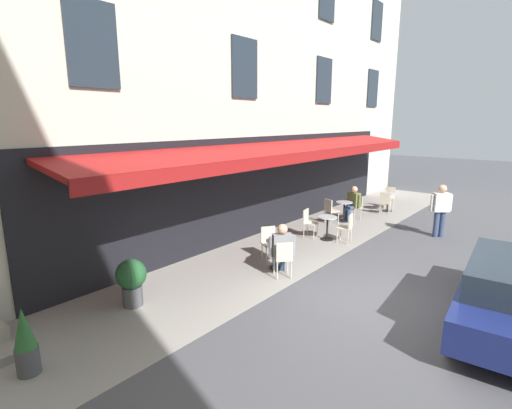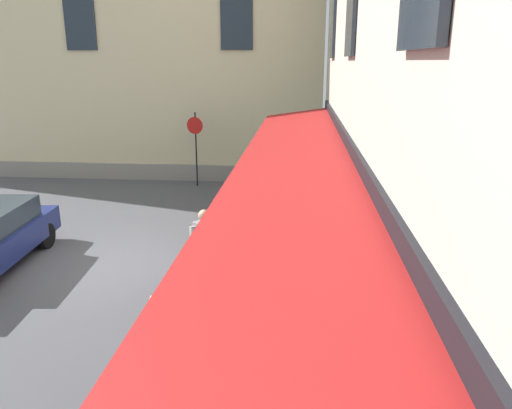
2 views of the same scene
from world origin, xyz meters
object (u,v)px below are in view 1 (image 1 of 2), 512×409
object	(u,v)px
cafe_chair_cream_corner_right	(269,240)
potted_plant_by_steps	(25,342)
cafe_chair_cream_under_awning	(330,209)
cafe_table_near_entrance	(278,250)
cafe_chair_cream_near_door	(390,196)
seated_companion_in_grey	(281,247)
cafe_chair_cream_facing_street	(385,201)
cafe_table_streetside	(344,209)
cafe_chair_cream_by_window	(284,256)
cafe_table_mid_terrace	(388,200)
cafe_table_far_end	(327,225)
cafe_chair_cream_back_row	(347,226)
walking_pedestrian_in_white	(441,207)
potted_plant_entrance_right	(131,279)
seated_patron_in_olive	(352,202)
cafe_chair_cream_kerbside	(356,205)
cafe_chair_cream_corner_left	(309,220)

from	to	relation	value
cafe_chair_cream_corner_right	potted_plant_by_steps	size ratio (longest dim) A/B	0.86
cafe_chair_cream_corner_right	cafe_chair_cream_under_awning	bearing A→B (deg)	-172.92
cafe_table_near_entrance	cafe_chair_cream_near_door	size ratio (longest dim) A/B	0.82
seated_companion_in_grey	cafe_chair_cream_facing_street	bearing A→B (deg)	-177.28
cafe_table_streetside	cafe_table_near_entrance	bearing A→B (deg)	8.78
cafe_chair_cream_under_awning	cafe_chair_cream_by_window	bearing A→B (deg)	16.78
cafe_table_mid_terrace	seated_companion_in_grey	bearing A→B (deg)	3.39
cafe_chair_cream_near_door	cafe_table_far_end	bearing A→B (deg)	1.28
cafe_chair_cream_back_row	cafe_table_mid_terrace	bearing A→B (deg)	-173.08
cafe_chair_cream_back_row	walking_pedestrian_in_white	size ratio (longest dim) A/B	0.53
cafe_chair_cream_under_awning	seated_companion_in_grey	distance (m)	5.20
cafe_table_far_end	potted_plant_by_steps	xyz separation A→B (m)	(8.65, -0.20, 0.03)
cafe_chair_cream_facing_street	potted_plant_entrance_right	xyz separation A→B (m)	(10.87, -1.04, 0.02)
cafe_chair_cream_by_window	cafe_chair_cream_corner_right	xyz separation A→B (m)	(-0.76, -1.01, 0.00)
cafe_chair_cream_under_awning	seated_patron_in_olive	size ratio (longest dim) A/B	0.70
cafe_chair_cream_kerbside	seated_companion_in_grey	world-z (taller)	seated_companion_in_grey
cafe_table_near_entrance	potted_plant_by_steps	distance (m)	5.74
seated_companion_in_grey	potted_plant_entrance_right	xyz separation A→B (m)	(3.23, -1.40, -0.12)
cafe_table_mid_terrace	seated_patron_in_olive	size ratio (longest dim) A/B	0.58
cafe_table_mid_terrace	cafe_table_streetside	distance (m)	2.75
cafe_table_streetside	cafe_chair_cream_back_row	bearing A→B (deg)	28.69
cafe_table_streetside	seated_companion_in_grey	size ratio (longest dim) A/B	0.58
cafe_chair_cream_corner_left	seated_patron_in_olive	distance (m)	2.91
cafe_chair_cream_corner_left	potted_plant_entrance_right	bearing A→B (deg)	-2.43
cafe_chair_cream_near_door	cafe_chair_cream_back_row	distance (m)	5.61
cafe_table_near_entrance	cafe_chair_cream_under_awning	world-z (taller)	cafe_chair_cream_under_awning
cafe_table_mid_terrace	cafe_chair_cream_kerbside	bearing A→B (deg)	-12.20
cafe_chair_cream_by_window	cafe_chair_cream_corner_left	distance (m)	3.47
cafe_table_near_entrance	seated_companion_in_grey	size ratio (longest dim) A/B	0.58
cafe_chair_cream_back_row	cafe_chair_cream_corner_left	size ratio (longest dim) A/B	1.00
cafe_chair_cream_under_awning	cafe_chair_cream_back_row	distance (m)	2.27
cafe_chair_cream_near_door	cafe_chair_cream_corner_left	world-z (taller)	same
seated_companion_in_grey	walking_pedestrian_in_white	bearing A→B (deg)	159.78
cafe_table_near_entrance	cafe_chair_cream_back_row	bearing A→B (deg)	172.00
cafe_chair_cream_kerbside	walking_pedestrian_in_white	world-z (taller)	walking_pedestrian_in_white
cafe_table_near_entrance	cafe_chair_cream_kerbside	distance (m)	5.95
cafe_table_near_entrance	cafe_chair_cream_corner_left	bearing A→B (deg)	-163.78
cafe_table_far_end	cafe_table_streetside	bearing A→B (deg)	-165.34
cafe_chair_cream_near_door	seated_patron_in_olive	size ratio (longest dim) A/B	0.70
cafe_table_near_entrance	cafe_chair_cream_by_window	world-z (taller)	cafe_chair_cream_by_window
cafe_table_streetside	cafe_chair_cream_corner_left	xyz separation A→B (m)	(2.51, 0.00, 0.06)
cafe_chair_cream_near_door	cafe_chair_cream_facing_street	bearing A→B (deg)	12.54
cafe_chair_cream_kerbside	cafe_table_far_end	xyz separation A→B (m)	(2.99, 0.42, -0.06)
walking_pedestrian_in_white	cafe_chair_cream_under_awning	bearing A→B (deg)	-77.70
seated_companion_in_grey	potted_plant_by_steps	xyz separation A→B (m)	(5.45, -0.71, -0.18)
cafe_chair_cream_facing_street	seated_companion_in_grey	xyz separation A→B (m)	(7.64, 0.36, 0.15)
cafe_chair_cream_corner_right	cafe_chair_cream_near_door	size ratio (longest dim) A/B	1.00
cafe_chair_cream_under_awning	cafe_chair_cream_corner_left	xyz separation A→B (m)	(1.93, 0.26, 0.00)
cafe_chair_cream_kerbside	walking_pedestrian_in_white	xyz separation A→B (m)	(0.41, 3.06, 0.45)
cafe_chair_cream_back_row	potted_plant_entrance_right	xyz separation A→B (m)	(6.54, -1.51, 0.02)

